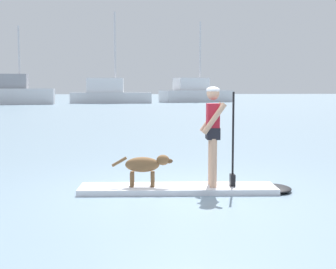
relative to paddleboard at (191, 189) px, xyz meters
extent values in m
plane|color=gray|center=(-0.23, 0.03, -0.05)|extent=(400.00, 400.00, 0.00)
cube|color=silver|center=(-0.23, 0.03, 0.00)|extent=(3.45, 1.21, 0.10)
ellipsoid|color=black|center=(1.44, -0.21, 0.00)|extent=(0.65, 0.77, 0.10)
cylinder|color=tan|center=(0.38, 0.08, 0.47)|extent=(0.12, 0.12, 0.83)
cylinder|color=tan|center=(0.35, -0.18, 0.47)|extent=(0.12, 0.12, 0.83)
cube|color=black|center=(0.37, -0.05, 0.96)|extent=(0.27, 0.39, 0.20)
cube|color=#B21E2D|center=(0.37, -0.05, 1.18)|extent=(0.25, 0.37, 0.59)
sphere|color=tan|center=(0.37, -0.05, 1.64)|extent=(0.22, 0.22, 0.22)
ellipsoid|color=white|center=(0.37, -0.05, 1.70)|extent=(0.23, 0.23, 0.11)
cylinder|color=tan|center=(0.39, 0.13, 1.23)|extent=(0.43, 0.15, 0.54)
cylinder|color=tan|center=(0.34, -0.24, 1.23)|extent=(0.43, 0.15, 0.54)
cylinder|color=black|center=(0.71, -0.10, 0.86)|extent=(0.04, 0.04, 1.62)
cube|color=black|center=(0.71, -0.10, 0.15)|extent=(0.11, 0.19, 0.20)
ellipsoid|color=brown|center=(-0.83, 0.12, 0.43)|extent=(0.61, 0.30, 0.26)
ellipsoid|color=brown|center=(-0.48, 0.07, 0.50)|extent=(0.24, 0.19, 0.18)
ellipsoid|color=#503923|center=(-0.37, 0.05, 0.48)|extent=(0.13, 0.10, 0.08)
cylinder|color=brown|center=(-1.22, 0.18, 0.48)|extent=(0.27, 0.09, 0.18)
cylinder|color=brown|center=(-0.64, 0.17, 0.17)|extent=(0.07, 0.07, 0.25)
cylinder|color=brown|center=(-0.67, 0.02, 0.17)|extent=(0.07, 0.07, 0.25)
cylinder|color=brown|center=(-0.99, 0.22, 0.17)|extent=(0.07, 0.07, 0.25)
cylinder|color=brown|center=(-1.02, 0.07, 0.17)|extent=(0.07, 0.07, 0.25)
cube|color=silver|center=(-10.40, 52.73, 0.92)|extent=(9.12, 3.31, 1.94)
cube|color=gray|center=(-11.09, 52.73, 2.77)|extent=(4.11, 2.47, 1.76)
cylinder|color=silver|center=(-9.95, 52.73, 5.70)|extent=(0.20, 0.20, 7.61)
cylinder|color=silver|center=(-11.09, 52.73, 3.09)|extent=(3.19, 0.16, 0.14)
cube|color=silver|center=(1.40, 56.02, 0.68)|extent=(10.94, 4.25, 1.46)
cube|color=silver|center=(0.60, 56.02, 2.34)|extent=(5.02, 2.87, 1.88)
cylinder|color=silver|center=(1.93, 56.02, 6.72)|extent=(0.20, 0.20, 10.62)
cylinder|color=silver|center=(0.60, 56.02, 2.61)|extent=(3.73, 0.51, 0.14)
cube|color=silver|center=(13.87, 59.48, 0.80)|extent=(11.01, 5.97, 1.71)
cube|color=silver|center=(13.09, 59.48, 2.56)|extent=(5.21, 3.70, 1.79)
cylinder|color=silver|center=(14.40, 59.48, 6.59)|extent=(0.20, 0.20, 9.86)
cylinder|color=silver|center=(13.09, 59.48, 2.86)|extent=(3.59, 1.04, 0.14)
camera|label=1|loc=(-1.73, -7.86, 1.70)|focal=50.53mm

